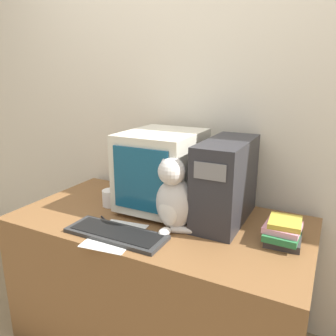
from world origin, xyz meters
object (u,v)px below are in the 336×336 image
object	(u,v)px
computer_tower	(226,181)
pen	(106,221)
crt_monitor	(162,170)
keyboard	(116,233)
book_stack	(283,232)
mug	(111,198)
cat	(174,198)

from	to	relation	value
computer_tower	pen	world-z (taller)	computer_tower
crt_monitor	keyboard	world-z (taller)	crt_monitor
book_stack	mug	world-z (taller)	book_stack
computer_tower	book_stack	world-z (taller)	computer_tower
crt_monitor	keyboard	bearing A→B (deg)	-95.32
computer_tower	pen	distance (m)	0.63
book_stack	pen	world-z (taller)	book_stack
keyboard	mug	xyz separation A→B (m)	(-0.24, 0.28, 0.04)
keyboard	cat	xyz separation A→B (m)	(0.21, 0.18, 0.15)
cat	pen	size ratio (longest dim) A/B	3.00
keyboard	book_stack	xyz separation A→B (m)	(0.69, 0.28, 0.04)
cat	book_stack	bearing A→B (deg)	16.44
pen	mug	bearing A→B (deg)	120.29
crt_monitor	keyboard	size ratio (longest dim) A/B	0.93
crt_monitor	computer_tower	world-z (taller)	crt_monitor
computer_tower	keyboard	world-z (taller)	computer_tower
crt_monitor	cat	size ratio (longest dim) A/B	1.22
crt_monitor	book_stack	size ratio (longest dim) A/B	2.35
computer_tower	mug	size ratio (longest dim) A/B	4.87
pen	book_stack	bearing A→B (deg)	12.73
computer_tower	crt_monitor	bearing A→B (deg)	-178.27
computer_tower	pen	xyz separation A→B (m)	(-0.52, -0.30, -0.20)
computer_tower	cat	xyz separation A→B (m)	(-0.18, -0.22, -0.05)
crt_monitor	keyboard	xyz separation A→B (m)	(-0.04, -0.38, -0.21)
cat	pen	xyz separation A→B (m)	(-0.34, -0.09, -0.16)
keyboard	pen	xyz separation A→B (m)	(-0.13, 0.09, -0.01)
crt_monitor	pen	world-z (taller)	crt_monitor
crt_monitor	book_stack	bearing A→B (deg)	-9.03
cat	pen	world-z (taller)	cat
cat	book_stack	xyz separation A→B (m)	(0.49, 0.10, -0.11)
computer_tower	cat	size ratio (longest dim) A/B	1.31
computer_tower	mug	world-z (taller)	computer_tower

